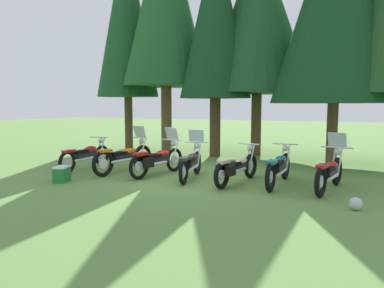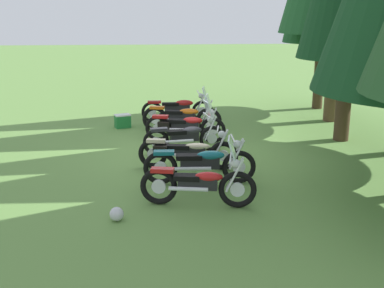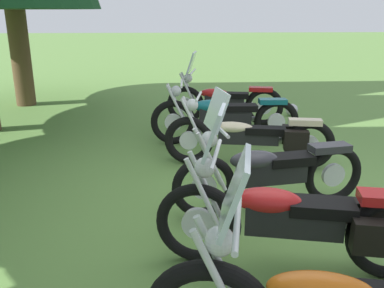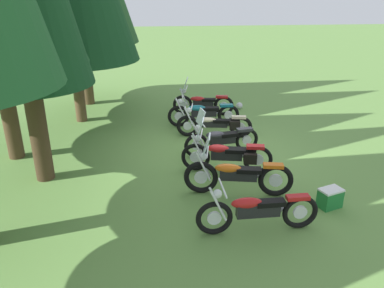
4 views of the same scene
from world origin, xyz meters
name	(u,v)px [view 3 (image 3 of 4)]	position (x,y,z in m)	size (l,w,h in m)	color
ground_plane	(260,208)	(0.00, 0.00, 0.00)	(80.00, 80.00, 0.00)	#608C42
motorcycle_2	(296,218)	(-1.14, -0.03, 0.48)	(0.89, 2.27, 1.38)	black
motorcycle_3	(268,170)	(-0.03, -0.06, 0.46)	(0.70, 2.17, 1.35)	black
motorcycle_4	(252,137)	(1.31, -0.15, 0.42)	(0.77, 2.35, 1.00)	black
motorcycle_5	(224,116)	(2.37, 0.10, 0.47)	(0.70, 2.43, 1.02)	black
motorcycle_6	(223,101)	(3.61, -0.05, 0.46)	(0.77, 2.21, 1.37)	black
dropped_helmet	(292,110)	(4.18, -1.58, 0.13)	(0.26, 0.26, 0.26)	silver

